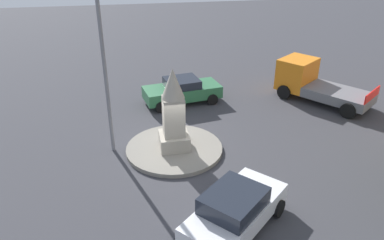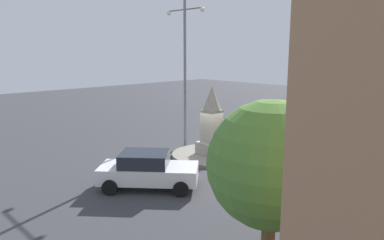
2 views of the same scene
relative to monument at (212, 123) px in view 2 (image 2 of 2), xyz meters
name	(u,v)px [view 2 (image 2 of 2)]	position (x,y,z in m)	size (l,w,h in m)	color
ground_plane	(211,157)	(0.00, 0.00, -1.91)	(80.00, 80.00, 0.00)	#38383D
traffic_island	(211,155)	(0.00, 0.00, -1.81)	(4.39, 4.39, 0.19)	gray
monument	(212,123)	(0.00, 0.00, 0.00)	(1.31, 1.31, 3.75)	#9E9687
streetlamp	(185,62)	(-2.74, 0.56, 3.26)	(3.13, 0.28, 8.71)	slate
car_green_parked_left	(283,132)	(1.22, 5.30, -1.15)	(4.63, 2.63, 1.46)	#2D6B42
car_white_waiting	(148,170)	(1.27, -5.37, -1.11)	(4.26, 4.09, 1.57)	silver
tree_near_wall	(271,165)	(8.74, -7.44, 1.32)	(3.00, 3.00, 4.75)	brown
tree_mid_cluster	(380,148)	(10.02, -4.31, 1.36)	(2.84, 2.84, 4.72)	brown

